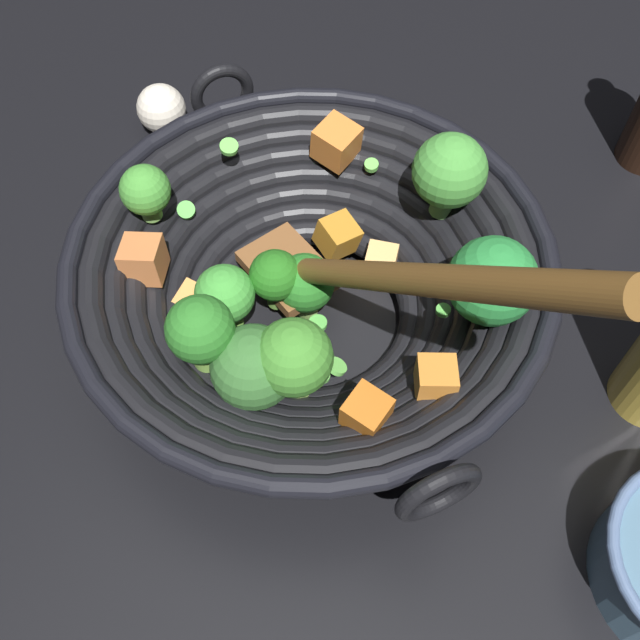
% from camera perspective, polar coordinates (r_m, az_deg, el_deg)
% --- Properties ---
extents(ground_plane, '(4.00, 4.00, 0.00)m').
position_cam_1_polar(ground_plane, '(0.56, -0.70, -0.36)').
color(ground_plane, black).
extents(wok, '(0.34, 0.38, 0.27)m').
position_cam_1_polar(wok, '(0.51, -0.62, 3.21)').
color(wok, black).
rests_on(wok, ground).
extents(garlic_bulb, '(0.05, 0.05, 0.05)m').
position_cam_1_polar(garlic_bulb, '(0.71, -12.65, 16.26)').
color(garlic_bulb, silver).
rests_on(garlic_bulb, ground).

